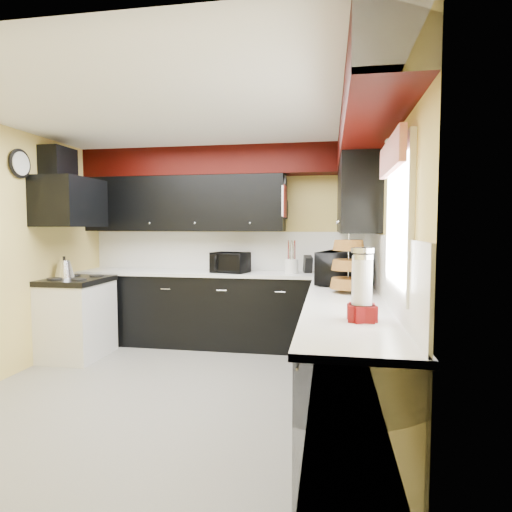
{
  "coord_description": "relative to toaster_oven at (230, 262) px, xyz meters",
  "views": [
    {
      "loc": [
        1.36,
        -3.69,
        1.51
      ],
      "look_at": [
        0.61,
        0.66,
        1.2
      ],
      "focal_mm": 30.0,
      "sensor_mm": 36.0,
      "label": 1
    }
  ],
  "objects": [
    {
      "name": "upper_right",
      "position": [
        1.48,
        -0.54,
        0.74
      ],
      "size": [
        0.35,
        1.8,
        0.7
      ],
      "primitive_type": "cube",
      "color": "black",
      "rests_on": "wall_right"
    },
    {
      "name": "cab_right",
      "position": [
        1.35,
        -1.74,
        -0.61
      ],
      "size": [
        0.6,
        3.0,
        0.9
      ],
      "primitive_type": "cube",
      "color": "black",
      "rests_on": "ground"
    },
    {
      "name": "splash_back",
      "position": [
        -0.15,
        0.35,
        0.13
      ],
      "size": [
        3.6,
        0.02,
        0.5
      ],
      "primitive_type": "cube",
      "color": "white",
      "rests_on": "counter_back"
    },
    {
      "name": "soffit_back",
      "position": [
        -0.15,
        0.18,
        1.26
      ],
      "size": [
        3.6,
        0.36,
        0.35
      ],
      "primitive_type": "cube",
      "color": "black",
      "rests_on": "wall_back"
    },
    {
      "name": "pan_top",
      "position": [
        0.67,
        0.11,
        0.94
      ],
      "size": [
        0.03,
        0.22,
        0.4
      ],
      "primitive_type": null,
      "color": "black",
      "rests_on": "upper_back"
    },
    {
      "name": "deco_plate",
      "position": [
        1.62,
        -1.79,
        1.19
      ],
      "size": [
        0.03,
        0.24,
        0.24
      ],
      "primitive_type": null,
      "color": "white",
      "rests_on": "wall_right"
    },
    {
      "name": "wall_right",
      "position": [
        1.65,
        -1.44,
        0.19
      ],
      "size": [
        0.06,
        3.6,
        2.5
      ],
      "primitive_type": "cube",
      "color": "#E0C666",
      "rests_on": "ground"
    },
    {
      "name": "utensil_crock",
      "position": [
        0.76,
        0.02,
        -0.04
      ],
      "size": [
        0.21,
        0.21,
        0.17
      ],
      "primitive_type": "cylinder",
      "rotation": [
        0.0,
        0.0,
        -0.38
      ],
      "color": "white",
      "rests_on": "counter_back"
    },
    {
      "name": "window",
      "position": [
        1.64,
        -2.34,
        0.49
      ],
      "size": [
        0.03,
        0.86,
        0.96
      ],
      "primitive_type": null,
      "color": "white",
      "rests_on": "wall_right"
    },
    {
      "name": "microwave",
      "position": [
        1.34,
        -0.86,
        0.04
      ],
      "size": [
        0.55,
        0.67,
        0.32
      ],
      "primitive_type": "imported",
      "rotation": [
        0.0,
        0.0,
        1.28
      ],
      "color": "black",
      "rests_on": "counter_right"
    },
    {
      "name": "kettle",
      "position": [
        -1.81,
        -0.67,
        -0.04
      ],
      "size": [
        0.25,
        0.25,
        0.2
      ],
      "primitive_type": null,
      "rotation": [
        0.0,
        0.0,
        0.12
      ],
      "color": "silver",
      "rests_on": "cooktop"
    },
    {
      "name": "dispenser_a",
      "position": [
        1.41,
        -2.51,
        0.09
      ],
      "size": [
        0.17,
        0.17,
        0.43
      ],
      "primitive_type": null,
      "rotation": [
        0.0,
        0.0,
        -0.08
      ],
      "color": "#650C0B",
      "rests_on": "counter_right"
    },
    {
      "name": "wall_left",
      "position": [
        -1.95,
        -1.44,
        0.19
      ],
      "size": [
        0.06,
        3.6,
        2.5
      ],
      "primitive_type": "cube",
      "color": "#E0C666",
      "rests_on": "ground"
    },
    {
      "name": "dispenser_b",
      "position": [
        1.41,
        -2.52,
        0.06
      ],
      "size": [
        0.18,
        0.18,
        0.37
      ],
      "primitive_type": null,
      "rotation": [
        0.0,
        0.0,
        0.37
      ],
      "color": "#660006",
      "rests_on": "counter_right"
    },
    {
      "name": "hood_duct",
      "position": [
        -1.83,
        -0.69,
        1.14
      ],
      "size": [
        0.24,
        0.4,
        0.4
      ],
      "primitive_type": "cube",
      "color": "black",
      "rests_on": "wall_left"
    },
    {
      "name": "ceiling",
      "position": [
        -0.15,
        -1.44,
        1.44
      ],
      "size": [
        3.6,
        3.6,
        0.06
      ],
      "primitive_type": "cube",
      "color": "white",
      "rests_on": "wall_back"
    },
    {
      "name": "cut_board",
      "position": [
        0.68,
        -0.14,
        0.74
      ],
      "size": [
        0.03,
        0.26,
        0.35
      ],
      "primitive_type": "cube",
      "color": "white",
      "rests_on": "upper_back"
    },
    {
      "name": "knife_block",
      "position": [
        0.95,
        0.11,
        -0.02
      ],
      "size": [
        0.12,
        0.15,
        0.21
      ],
      "primitive_type": "cube",
      "rotation": [
        0.0,
        0.0,
        0.25
      ],
      "color": "black",
      "rests_on": "counter_back"
    },
    {
      "name": "clock",
      "position": [
        -1.92,
        -1.19,
        1.09
      ],
      "size": [
        0.03,
        0.3,
        0.3
      ],
      "primitive_type": null,
      "color": "black",
      "rests_on": "wall_left"
    },
    {
      "name": "counter_right",
      "position": [
        1.35,
        -1.74,
        -0.14
      ],
      "size": [
        0.64,
        3.02,
        0.04
      ],
      "primitive_type": "cube",
      "color": "white",
      "rests_on": "cab_right"
    },
    {
      "name": "splash_right",
      "position": [
        1.64,
        -1.44,
        0.13
      ],
      "size": [
        0.02,
        3.6,
        0.5
      ],
      "primitive_type": "cube",
      "color": "white",
      "rests_on": "counter_right"
    },
    {
      "name": "counter_back",
      "position": [
        -0.15,
        0.06,
        -0.14
      ],
      "size": [
        3.62,
        0.64,
        0.04
      ],
      "primitive_type": "cube",
      "color": "white",
      "rests_on": "cab_back"
    },
    {
      "name": "soffit_right",
      "position": [
        1.47,
        -1.62,
        1.26
      ],
      "size": [
        0.36,
        3.24,
        0.35
      ],
      "primitive_type": "cube",
      "color": "black",
      "rests_on": "wall_right"
    },
    {
      "name": "upper_back",
      "position": [
        -0.65,
        0.19,
        0.74
      ],
      "size": [
        2.6,
        0.35,
        0.7
      ],
      "primitive_type": "cube",
      "color": "black",
      "rests_on": "wall_back"
    },
    {
      "name": "toaster_oven",
      "position": [
        0.0,
        0.0,
        0.0
      ],
      "size": [
        0.51,
        0.46,
        0.25
      ],
      "primitive_type": "imported",
      "rotation": [
        0.0,
        0.0,
        -0.26
      ],
      "color": "black",
      "rests_on": "counter_back"
    },
    {
      "name": "hood",
      "position": [
        -1.7,
        -0.69,
        0.72
      ],
      "size": [
        0.5,
        0.78,
        0.55
      ],
      "primitive_type": "cube",
      "color": "black",
      "rests_on": "wall_left"
    },
    {
      "name": "pan_low",
      "position": [
        0.67,
        0.24,
        0.66
      ],
      "size": [
        0.03,
        0.24,
        0.42
      ],
      "primitive_type": null,
      "color": "black",
      "rests_on": "upper_back"
    },
    {
      "name": "baskets",
      "position": [
        1.37,
        -1.39,
        0.12
      ],
      "size": [
        0.27,
        0.27,
        0.5
      ],
      "primitive_type": null,
      "color": "brown",
      "rests_on": "upper_right"
    },
    {
      "name": "stove",
      "position": [
        -1.65,
        -0.69,
        -0.63
      ],
      "size": [
        0.6,
        0.75,
        0.86
      ],
      "primitive_type": "cube",
      "color": "white",
      "rests_on": "ground"
    },
    {
      "name": "wall_back",
      "position": [
        -0.15,
        0.36,
        0.19
      ],
      "size": [
        3.6,
        0.06,
        2.5
      ],
      "primitive_type": "cube",
      "color": "#E0C666",
      "rests_on": "ground"
    },
    {
      "name": "pan_mid",
      "position": [
        0.67,
        -0.02,
        0.69
      ],
      "size": [
        0.03,
        0.28,
        0.46
      ],
      "primitive_type": null,
      "color": "black",
      "rests_on": "upper_back"
    },
    {
      "name": "ground",
      "position": [
        -0.15,
        -1.44,
        -1.06
      ],
      "size": [
        3.6,
        3.6,
        0.0
      ],
      "primitive_type": "plane",
      "color": "gray",
      "rests_on": "ground"
    },
    {
      "name": "cooktop",
      "position": [
        -1.65,
        -0.69,
        -0.17
      ],
      "size": [
        0.62,
        0.77,
        0.06
      ],
      "primitive_type": "cube",
      "color": "black",
      "rests_on": "stove"
    },
    {
      "name": "cab_back",
      "position": [
        -0.15,
        0.06,
        -0.61
      ],
      "size": [
        3.6,
        0.6,
        0.9
      ],
      "primitive_type": "cube",
      "color": "black",
      "rests_on": "ground"
    },
    {
      "name": "valance",
      "position": [
        1.58,
        -2.34,
        0.89
      ],
      "size": [
        0.04,
        0.88,
        0.2
      ],
      "primitive_type": "cube",
      "color": "red",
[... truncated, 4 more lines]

